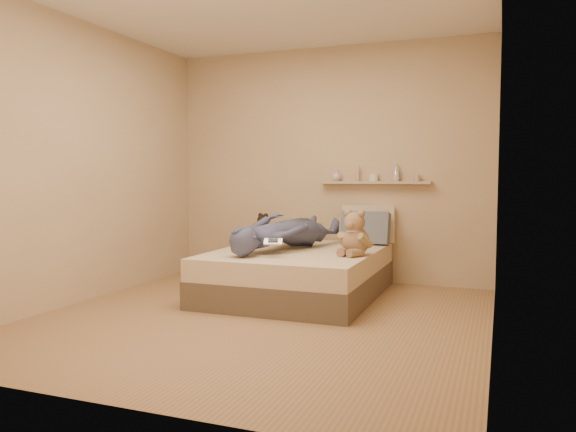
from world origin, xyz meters
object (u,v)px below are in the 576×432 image
at_px(bed, 298,273).
at_px(dark_plush, 264,229).
at_px(wall_shelf, 375,182).
at_px(game_console, 273,242).
at_px(pillow_cream, 368,224).
at_px(person, 284,231).
at_px(pillow_grey, 365,228).
at_px(teddy_bear, 355,236).

distance_m(bed, dark_plush, 0.94).
xyz_separation_m(dark_plush, wall_shelf, (1.18, 0.30, 0.52)).
distance_m(game_console, pillow_cream, 1.50).
bearing_deg(person, dark_plush, -38.24).
distance_m(pillow_cream, wall_shelf, 0.46).
distance_m(bed, game_console, 0.68).
height_order(pillow_cream, wall_shelf, wall_shelf).
bearing_deg(pillow_grey, bed, -126.17).
distance_m(bed, teddy_bear, 0.75).
relative_size(pillow_cream, wall_shelf, 0.46).
distance_m(bed, pillow_grey, 0.94).
bearing_deg(game_console, bed, 87.17).
height_order(bed, wall_shelf, wall_shelf).
relative_size(person, wall_shelf, 1.25).
xyz_separation_m(game_console, pillow_grey, (0.53, 1.26, 0.03)).
distance_m(teddy_bear, pillow_grey, 0.87).
bearing_deg(pillow_cream, wall_shelf, 55.62).
distance_m(bed, wall_shelf, 1.38).
bearing_deg(bed, dark_plush, 135.98).
distance_m(dark_plush, wall_shelf, 1.32).
xyz_separation_m(pillow_cream, wall_shelf, (0.05, 0.08, 0.45)).
height_order(pillow_cream, person, pillow_cream).
bearing_deg(pillow_grey, teddy_bear, -83.33).
relative_size(dark_plush, pillow_grey, 0.62).
distance_m(game_console, pillow_grey, 1.37).
bearing_deg(wall_shelf, pillow_cream, -124.38).
bearing_deg(bed, wall_shelf, 58.82).
height_order(teddy_bear, wall_shelf, wall_shelf).
height_order(game_console, teddy_bear, teddy_bear).
bearing_deg(person, game_console, 116.04).
distance_m(pillow_cream, person, 1.07).
bearing_deg(pillow_grey, dark_plush, -175.80).
relative_size(pillow_cream, person, 0.37).
bearing_deg(pillow_grey, wall_shelf, 78.26).
height_order(dark_plush, pillow_grey, pillow_grey).
xyz_separation_m(game_console, teddy_bear, (0.63, 0.40, 0.03)).
bearing_deg(wall_shelf, pillow_grey, -101.74).
xyz_separation_m(teddy_bear, pillow_grey, (-0.10, 0.87, -0.00)).
relative_size(bed, person, 1.26).
bearing_deg(person, wall_shelf, -112.17).
bearing_deg(bed, game_console, -92.83).
height_order(dark_plush, person, person).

